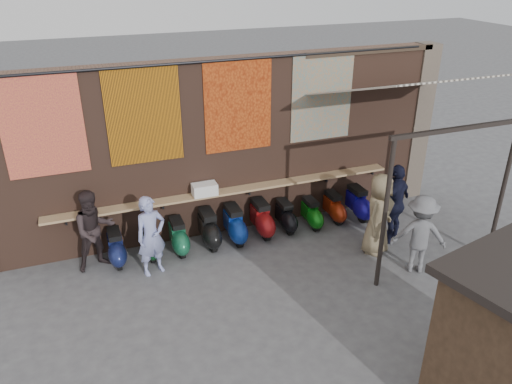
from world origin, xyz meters
TOP-DOWN VIEW (x-y plane):
  - ground at (0.00, 0.00)m, footprint 70.00×70.00m
  - brick_wall at (0.00, 2.70)m, footprint 10.00×0.40m
  - pier_right at (5.20, 2.70)m, footprint 0.50×0.50m
  - eating_counter at (0.00, 2.33)m, footprint 8.00×0.32m
  - shelf_box at (-0.57, 2.30)m, footprint 0.54×0.31m
  - tapestry_redgold at (-3.60, 2.48)m, footprint 1.50×0.02m
  - tapestry_sun at (-1.70, 2.48)m, footprint 1.50×0.02m
  - tapestry_orange at (0.30, 2.48)m, footprint 1.50×0.02m
  - tapestry_multi at (2.30, 2.48)m, footprint 1.50×0.02m
  - hang_rail at (0.00, 2.47)m, footprint 9.50×0.06m
  - scooter_stool_0 at (-2.61, 1.99)m, footprint 0.35×0.77m
  - scooter_stool_1 at (-1.91, 2.01)m, footprint 0.34×0.75m
  - scooter_stool_2 at (-1.29, 1.97)m, footprint 0.35×0.79m
  - scooter_stool_3 at (-0.59, 2.00)m, footprint 0.39×0.86m
  - scooter_stool_4 at (0.00, 1.99)m, footprint 0.39×0.86m
  - scooter_stool_5 at (0.68, 2.03)m, footprint 0.39×0.86m
  - scooter_stool_6 at (1.28, 2.03)m, footprint 0.34×0.75m
  - scooter_stool_7 at (1.92, 1.97)m, footprint 0.33×0.73m
  - scooter_stool_8 at (2.57, 2.05)m, footprint 0.34×0.74m
  - scooter_stool_9 at (3.19, 1.96)m, footprint 0.37×0.83m
  - diner_left at (-1.94, 1.40)m, footprint 0.71×0.57m
  - diner_right at (-2.98, 2.00)m, footprint 0.98×0.85m
  - shopper_navy at (3.35, 0.77)m, footprint 1.18×0.89m
  - shopper_grey at (3.13, -0.42)m, footprint 1.26×1.08m
  - shopper_tan at (2.75, 0.49)m, footprint 1.07×0.99m
  - stall_sign at (1.99, -3.10)m, footprint 1.18×0.31m
  - stall_shelf at (1.99, -3.10)m, footprint 1.79×0.52m
  - awning_canvas at (3.50, 0.90)m, footprint 3.20×3.28m
  - awning_ledger at (3.50, 2.49)m, footprint 3.30×0.08m
  - awning_header at (3.50, -0.60)m, footprint 3.00×0.08m
  - awning_post_left at (2.10, -0.60)m, footprint 0.09×0.09m
  - awning_post_right at (4.90, -0.60)m, footprint 0.09×0.09m

SIDE VIEW (x-z plane):
  - ground at x=0.00m, z-range 0.00..0.00m
  - scooter_stool_7 at x=1.92m, z-range 0.00..0.69m
  - scooter_stool_8 at x=2.57m, z-range 0.00..0.71m
  - scooter_stool_6 at x=1.28m, z-range 0.00..0.71m
  - scooter_stool_1 at x=-1.91m, z-range 0.00..0.71m
  - scooter_stool_0 at x=-2.61m, z-range 0.00..0.73m
  - scooter_stool_2 at x=-1.29m, z-range 0.00..0.75m
  - scooter_stool_9 at x=3.19m, z-range 0.00..0.79m
  - scooter_stool_3 at x=-0.59m, z-range 0.00..0.82m
  - scooter_stool_5 at x=0.68m, z-range 0.00..0.82m
  - scooter_stool_4 at x=0.00m, z-range 0.00..0.82m
  - shopper_grey at x=3.13m, z-range 0.00..1.69m
  - diner_left at x=-1.94m, z-range 0.00..1.70m
  - stall_shelf at x=1.99m, z-range 0.84..0.90m
  - diner_right at x=-2.98m, z-range 0.00..1.74m
  - shopper_tan at x=2.75m, z-range 0.00..1.84m
  - shopper_navy at x=3.35m, z-range 0.00..1.86m
  - eating_counter at x=0.00m, z-range 1.08..1.12m
  - shelf_box at x=-0.57m, z-range 1.12..1.39m
  - awning_post_left at x=2.10m, z-range 0.00..3.10m
  - awning_post_right at x=4.90m, z-range 0.00..3.10m
  - stall_sign at x=1.99m, z-range 1.47..1.97m
  - brick_wall at x=0.00m, z-range 0.00..4.00m
  - pier_right at x=5.20m, z-range 0.00..4.00m
  - tapestry_redgold at x=-3.60m, z-range 2.00..4.00m
  - tapestry_sun at x=-1.70m, z-range 2.00..4.00m
  - tapestry_orange at x=0.30m, z-range 2.00..4.00m
  - tapestry_multi at x=2.30m, z-range 2.00..4.00m
  - awning_header at x=3.50m, z-range 3.04..3.12m
  - awning_canvas at x=3.50m, z-range 3.07..4.03m
  - awning_ledger at x=3.50m, z-range 3.89..4.01m
  - hang_rail at x=0.00m, z-range 3.95..4.01m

